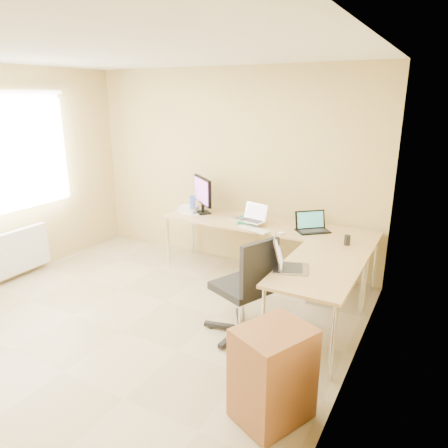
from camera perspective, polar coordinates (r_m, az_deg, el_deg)
The scene contains 24 objects.
floor at distance 4.36m, azimuth -13.85°, elevation -14.15°, with size 4.50×4.50×0.00m, color tan.
ceiling at distance 3.77m, azimuth -16.85°, elevation 22.13°, with size 4.50×4.50×0.00m, color white.
wall_back at distance 5.66m, azimuth 0.73°, elevation 7.68°, with size 4.50×4.50×0.00m, color tan.
wall_right at distance 2.88m, azimuth 16.74°, elevation -2.39°, with size 4.50×4.50×0.00m, color tan.
desk_main at distance 5.25m, azimuth 5.64°, elevation -3.75°, with size 2.65×0.70×0.73m, color tan.
desk_return at distance 4.09m, azimuth 12.74°, elevation -10.39°, with size 0.70×1.30×0.73m, color tan.
monitor at distance 5.52m, azimuth -2.95°, elevation 4.00°, with size 0.57×0.18×0.49m, color black.
book_stack at distance 5.14m, azimuth 3.24°, elevation 0.45°, with size 0.22×0.30×0.05m, color #22745B.
laptop_center at distance 5.01m, azimuth 3.88°, elevation 1.51°, with size 0.32×0.24×0.21m, color silver.
laptop_black at distance 4.88m, azimuth 12.15°, elevation 0.27°, with size 0.37×0.27×0.23m, color black.
keyboard at distance 4.88m, azimuth 4.13°, elevation -0.68°, with size 0.43×0.12×0.02m, color silver.
mouse at distance 4.75m, azimuth 7.89°, elevation -1.22°, with size 0.09×0.05×0.03m, color white.
mug at distance 5.51m, azimuth -4.41°, elevation 1.73°, with size 0.09×0.09×0.08m, color silver.
cd_stack at distance 5.30m, azimuth 1.43°, elevation 0.87°, with size 0.11×0.11×0.03m, color silver.
water_bottle at distance 5.49m, azimuth -4.33°, elevation 2.63°, with size 0.07×0.07×0.26m, color #476CD8.
papers at distance 5.64m, azimuth -4.08°, elevation 1.70°, with size 0.23×0.32×0.01m, color #E9ECCB.
white_box at distance 5.62m, azimuth -4.92°, elevation 2.05°, with size 0.23×0.17×0.08m, color silver.
desk_fan at distance 5.69m, azimuth -2.50°, elevation 3.48°, with size 0.25×0.25×0.31m, color silver.
black_cup at distance 4.55m, azimuth 16.55°, elevation -2.14°, with size 0.06×0.06×0.10m, color black.
laptop_return at distance 3.78m, azimuth 9.21°, elevation -4.46°, with size 0.29×0.36×0.24m, color #9293A9.
office_chair at distance 4.00m, azimuth 2.47°, elevation -8.50°, with size 0.61×0.61×1.02m, color black.
cabinet at distance 3.12m, azimuth 6.69°, elevation -19.76°, with size 0.41×0.51×0.70m, color #935D2A.
radiator at distance 5.89m, azimuth -26.24°, elevation -3.32°, with size 0.09×0.80×0.55m, color white.
window at distance 5.64m, azimuth -27.96°, elevation 8.25°, with size 0.10×1.80×1.40m, color white.
Camera 1 is at (2.63, -2.68, 2.22)m, focal length 33.32 mm.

